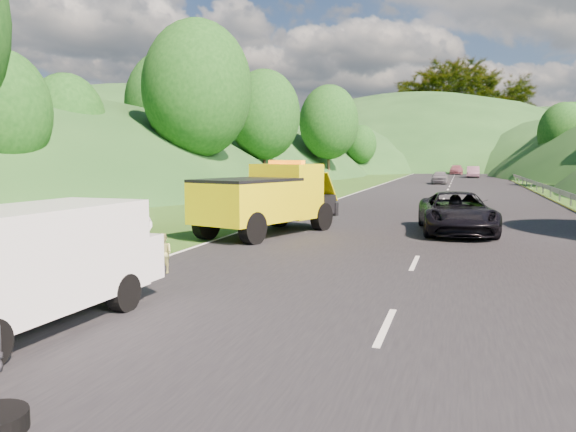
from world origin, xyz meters
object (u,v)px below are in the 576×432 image
(tow_truck, at_px, (268,198))
(child, at_px, (164,274))
(woman, at_px, (144,267))
(suitcase, at_px, (105,259))
(passing_suv, at_px, (456,233))
(white_van, at_px, (26,262))

(tow_truck, height_order, child, tow_truck)
(tow_truck, bearing_deg, woman, -81.37)
(child, height_order, suitcase, suitcase)
(suitcase, xyz_separation_m, passing_suv, (8.43, 9.88, -0.29))
(woman, relative_size, child, 1.78)
(woman, height_order, child, woman)
(tow_truck, relative_size, suitcase, 11.60)
(woman, bearing_deg, white_van, -159.72)
(white_van, xyz_separation_m, child, (-0.15, 4.66, -1.16))
(tow_truck, xyz_separation_m, white_van, (0.03, -12.12, -0.18))
(tow_truck, relative_size, child, 6.86)
(woman, height_order, passing_suv, woman)
(tow_truck, bearing_deg, white_van, -72.40)
(woman, bearing_deg, passing_suv, -31.37)
(woman, height_order, suitcase, woman)
(tow_truck, xyz_separation_m, woman, (-1.06, -6.82, -1.34))
(tow_truck, bearing_deg, suitcase, -85.76)
(white_van, distance_m, suitcase, 5.02)
(child, distance_m, suitcase, 1.67)
(woman, distance_m, suitcase, 1.04)
(passing_suv, bearing_deg, woman, -137.10)
(woman, distance_m, child, 1.13)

